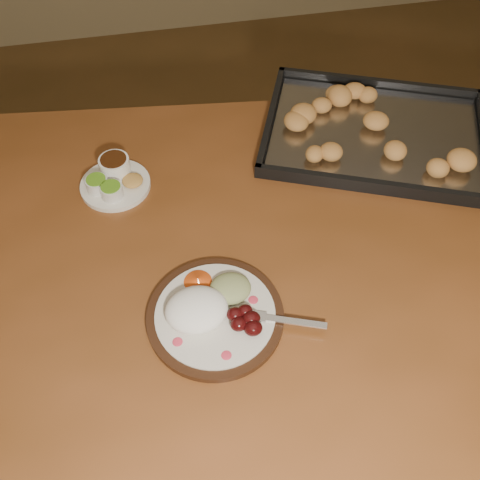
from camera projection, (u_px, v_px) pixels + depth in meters
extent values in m
plane|color=brown|center=(244.00, 371.00, 1.67)|extent=(4.00, 4.00, 0.00)
cube|color=brown|center=(220.00, 258.00, 1.04)|extent=(1.59, 1.07, 0.04)
cylinder|color=#492416|center=(443.00, 215.00, 1.60)|extent=(0.07, 0.07, 0.71)
cylinder|color=black|center=(215.00, 316.00, 0.93)|extent=(0.24, 0.24, 0.01)
cylinder|color=beige|center=(215.00, 314.00, 0.92)|extent=(0.21, 0.21, 0.01)
ellipsoid|color=#D33249|center=(178.00, 342.00, 0.88)|extent=(0.02, 0.02, 0.00)
ellipsoid|color=#D33249|center=(226.00, 355.00, 0.87)|extent=(0.02, 0.02, 0.00)
ellipsoid|color=#D33249|center=(253.00, 300.00, 0.93)|extent=(0.02, 0.02, 0.00)
ellipsoid|color=#D33249|center=(174.00, 300.00, 0.93)|extent=(0.02, 0.02, 0.00)
ellipsoid|color=white|center=(196.00, 310.00, 0.91)|extent=(0.13, 0.12, 0.05)
ellipsoid|color=#460A0A|center=(239.00, 324.00, 0.89)|extent=(0.03, 0.03, 0.02)
ellipsoid|color=#460A0A|center=(251.00, 318.00, 0.90)|extent=(0.03, 0.03, 0.02)
ellipsoid|color=#460A0A|center=(245.00, 311.00, 0.91)|extent=(0.03, 0.03, 0.02)
ellipsoid|color=#460A0A|center=(253.00, 328.00, 0.89)|extent=(0.03, 0.03, 0.02)
ellipsoid|color=#460A0A|center=(235.00, 314.00, 0.90)|extent=(0.03, 0.03, 0.02)
ellipsoid|color=tan|center=(230.00, 288.00, 0.94)|extent=(0.09, 0.09, 0.03)
cone|color=#E54E14|center=(198.00, 281.00, 0.95)|extent=(0.06, 0.06, 0.02)
cube|color=silver|center=(293.00, 321.00, 0.91)|extent=(0.11, 0.05, 0.00)
cube|color=silver|center=(257.00, 316.00, 0.91)|extent=(0.04, 0.03, 0.00)
cylinder|color=silver|center=(245.00, 318.00, 0.91)|extent=(0.03, 0.01, 0.00)
cylinder|color=silver|center=(245.00, 316.00, 0.91)|extent=(0.03, 0.01, 0.00)
cylinder|color=silver|center=(246.00, 313.00, 0.91)|extent=(0.03, 0.01, 0.00)
cylinder|color=silver|center=(246.00, 310.00, 0.92)|extent=(0.03, 0.01, 0.00)
cylinder|color=silver|center=(116.00, 185.00, 1.12)|extent=(0.15, 0.15, 0.01)
cylinder|color=silver|center=(97.00, 184.00, 1.10)|extent=(0.05, 0.05, 0.03)
cylinder|color=#56951D|center=(96.00, 180.00, 1.08)|extent=(0.04, 0.04, 0.00)
cylinder|color=silver|center=(112.00, 191.00, 1.08)|extent=(0.05, 0.05, 0.03)
cylinder|color=#56951D|center=(111.00, 187.00, 1.07)|extent=(0.04, 0.04, 0.00)
cylinder|color=white|center=(115.00, 166.00, 1.12)|extent=(0.06, 0.06, 0.04)
cylinder|color=#361909|center=(113.00, 159.00, 1.11)|extent=(0.05, 0.05, 0.00)
ellipsoid|color=gold|center=(132.00, 180.00, 1.11)|extent=(0.04, 0.04, 0.02)
cube|color=black|center=(374.00, 135.00, 1.22)|extent=(0.59, 0.52, 0.01)
cube|color=black|center=(378.00, 84.00, 1.31)|extent=(0.46, 0.20, 0.02)
cube|color=black|center=(373.00, 185.00, 1.10)|extent=(0.46, 0.20, 0.02)
cube|color=black|center=(271.00, 117.00, 1.23)|extent=(0.15, 0.34, 0.02)
cube|color=#BAB9BE|center=(375.00, 133.00, 1.21)|extent=(0.55, 0.48, 0.00)
ellipsoid|color=#C47D44|center=(404.00, 129.00, 1.19)|extent=(0.05, 0.05, 0.04)
ellipsoid|color=#C47D44|center=(429.00, 122.00, 1.20)|extent=(0.07, 0.07, 0.04)
ellipsoid|color=#C47D44|center=(399.00, 103.00, 1.24)|extent=(0.07, 0.07, 0.04)
ellipsoid|color=#C47D44|center=(386.00, 110.00, 1.23)|extent=(0.06, 0.06, 0.04)
ellipsoid|color=#C47D44|center=(361.00, 100.00, 1.25)|extent=(0.07, 0.07, 0.04)
ellipsoid|color=#C47D44|center=(357.00, 115.00, 1.22)|extent=(0.08, 0.08, 0.04)
ellipsoid|color=#C47D44|center=(321.00, 114.00, 1.22)|extent=(0.07, 0.06, 0.04)
ellipsoid|color=#C47D44|center=(339.00, 129.00, 1.19)|extent=(0.07, 0.06, 0.04)
ellipsoid|color=#C47D44|center=(324.00, 131.00, 1.19)|extent=(0.08, 0.08, 0.04)
ellipsoid|color=#C47D44|center=(357.00, 150.00, 1.15)|extent=(0.07, 0.07, 0.04)
ellipsoid|color=#C47D44|center=(379.00, 139.00, 1.17)|extent=(0.06, 0.06, 0.04)
ellipsoid|color=#C47D44|center=(410.00, 149.00, 1.15)|extent=(0.07, 0.07, 0.04)
ellipsoid|color=#C47D44|center=(411.00, 145.00, 1.16)|extent=(0.07, 0.07, 0.04)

